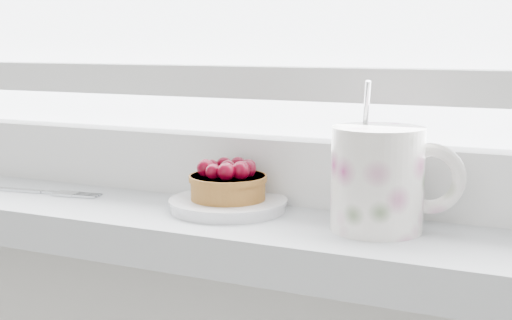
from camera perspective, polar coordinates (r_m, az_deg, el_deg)
The scene contains 4 objects.
saucer at distance 0.75m, azimuth -2.24°, elevation -3.59°, with size 0.12×0.12×0.01m, color white.
raspberry_tart at distance 0.74m, azimuth -2.24°, elevation -1.74°, with size 0.08×0.08×0.04m.
floral_mug at distance 0.67m, azimuth 9.97°, elevation -1.34°, with size 0.13×0.10×0.14m.
fork at distance 0.87m, azimuth -17.51°, elevation -2.38°, with size 0.18×0.04×0.00m.
Camera 1 is at (0.34, 1.26, 1.11)m, focal length 50.00 mm.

